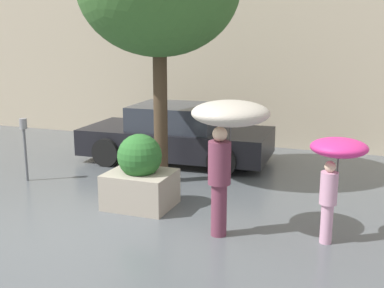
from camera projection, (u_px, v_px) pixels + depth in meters
The scene contains 7 objects.
ground_plane at pixel (74, 231), 6.98m from camera, with size 40.00×40.00×0.00m, color #51565B.
building_facade at pixel (214, 26), 12.26m from camera, with size 18.00×0.30×6.00m.
planter_box at pixel (140, 176), 7.87m from camera, with size 1.06×0.90×1.22m.
person_adult at pixel (228, 127), 6.50m from camera, with size 1.06×1.06×1.92m.
person_child at pixel (336, 160), 6.33m from camera, with size 0.75×0.75×1.45m.
parked_car_near at pixel (177, 135), 10.79m from camera, with size 4.23×2.19×1.27m.
parking_meter at pixel (24, 136), 9.20m from camera, with size 0.14×0.14×1.23m.
Camera 1 is at (3.91, -5.51, 2.76)m, focal length 45.00 mm.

